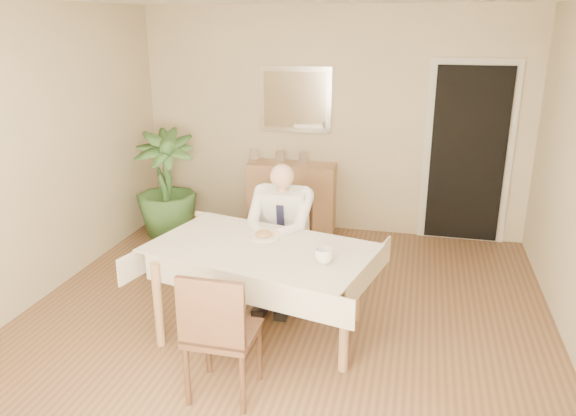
% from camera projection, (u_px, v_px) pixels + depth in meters
% --- Properties ---
extents(room, '(5.00, 5.02, 2.60)m').
position_uv_depth(room, '(277.00, 178.00, 4.21)').
color(room, brown).
rests_on(room, ground).
extents(window, '(1.34, 0.04, 1.44)m').
position_uv_depth(window, '(93.00, 327.00, 1.89)').
color(window, beige).
rests_on(window, room).
extents(doorway, '(0.96, 0.07, 2.10)m').
position_uv_depth(doorway, '(467.00, 155.00, 6.24)').
color(doorway, beige).
rests_on(doorway, ground).
extents(mirror, '(0.86, 0.04, 0.76)m').
position_uv_depth(mirror, '(295.00, 100.00, 6.50)').
color(mirror, silver).
rests_on(mirror, room).
extents(dining_table, '(1.95, 1.41, 0.75)m').
position_uv_depth(dining_table, '(261.00, 257.00, 4.39)').
color(dining_table, '#986E4A').
rests_on(dining_table, ground).
extents(chair_far, '(0.46, 0.46, 0.92)m').
position_uv_depth(chair_far, '(287.00, 235.00, 5.25)').
color(chair_far, '#412619').
rests_on(chair_far, ground).
extents(chair_near, '(0.45, 0.45, 0.94)m').
position_uv_depth(chair_near, '(218.00, 330.00, 3.62)').
color(chair_near, '#412619').
rests_on(chair_near, ground).
extents(seated_man, '(0.48, 0.72, 1.24)m').
position_uv_depth(seated_man, '(279.00, 228.00, 4.93)').
color(seated_man, white).
rests_on(seated_man, ground).
extents(plate, '(0.26, 0.26, 0.02)m').
position_uv_depth(plate, '(264.00, 237.00, 4.55)').
color(plate, white).
rests_on(plate, dining_table).
extents(food, '(0.14, 0.14, 0.06)m').
position_uv_depth(food, '(264.00, 234.00, 4.54)').
color(food, olive).
rests_on(food, dining_table).
extents(knife, '(0.01, 0.13, 0.01)m').
position_uv_depth(knife, '(266.00, 238.00, 4.48)').
color(knife, silver).
rests_on(knife, dining_table).
extents(fork, '(0.01, 0.13, 0.01)m').
position_uv_depth(fork, '(257.00, 237.00, 4.50)').
color(fork, silver).
rests_on(fork, dining_table).
extents(coffee_mug, '(0.17, 0.17, 0.11)m').
position_uv_depth(coffee_mug, '(324.00, 256.00, 4.06)').
color(coffee_mug, white).
rests_on(coffee_mug, dining_table).
extents(sideboard, '(1.05, 0.39, 0.83)m').
position_uv_depth(sideboard, '(292.00, 197.00, 6.73)').
color(sideboard, '#986E4A').
rests_on(sideboard, ground).
extents(photo_frame_left, '(0.10, 0.02, 0.14)m').
position_uv_depth(photo_frame_left, '(254.00, 155.00, 6.70)').
color(photo_frame_left, silver).
rests_on(photo_frame_left, sideboard).
extents(photo_frame_center, '(0.10, 0.02, 0.14)m').
position_uv_depth(photo_frame_center, '(280.00, 156.00, 6.63)').
color(photo_frame_center, silver).
rests_on(photo_frame_center, sideboard).
extents(photo_frame_right, '(0.10, 0.02, 0.14)m').
position_uv_depth(photo_frame_right, '(303.00, 158.00, 6.57)').
color(photo_frame_right, silver).
rests_on(photo_frame_right, sideboard).
extents(potted_palm, '(0.92, 0.92, 1.25)m').
position_uv_depth(potted_palm, '(166.00, 184.00, 6.49)').
color(potted_palm, '#315A28').
rests_on(potted_palm, ground).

